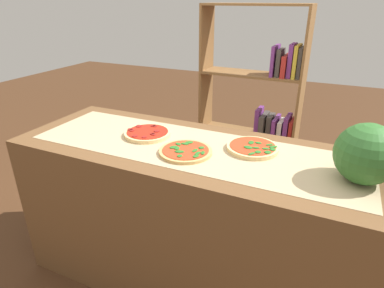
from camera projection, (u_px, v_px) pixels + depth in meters
The scene contains 8 objects.
ground_plane at pixel (192, 274), 2.15m from camera, with size 12.00×12.00×0.00m, color #4C2D19.
counter at pixel (192, 217), 1.96m from camera, with size 2.00×0.73×0.92m, color brown.
parchment_paper at pixel (192, 147), 1.77m from camera, with size 1.80×0.53×0.00m, color tan.
pizza_pepperoni_0 at pixel (148, 133), 1.92m from camera, with size 0.27×0.27×0.03m.
pizza_spinach_1 at pixel (186, 151), 1.70m from camera, with size 0.28×0.28×0.02m.
pizza_spinach_2 at pixel (253, 148), 1.74m from camera, with size 0.27×0.27×0.03m.
watermelon at pixel (366, 154), 1.39m from camera, with size 0.27×0.27×0.27m, color #2D6628.
bookshelf at pixel (261, 114), 2.82m from camera, with size 0.86×0.30×1.63m.
Camera 1 is at (0.67, -1.47, 1.66)m, focal length 30.54 mm.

